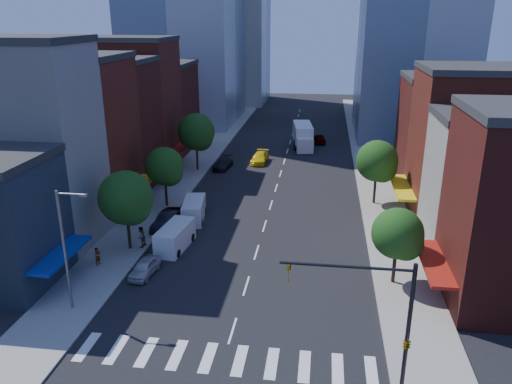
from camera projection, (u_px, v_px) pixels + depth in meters
ground at (233, 331)px, 33.78m from camera, size 220.00×220.00×0.00m
sidewalk_left at (198, 162)px, 72.71m from camera, size 5.00×120.00×0.15m
sidewalk_right at (372, 168)px, 69.50m from camera, size 5.00×120.00×0.15m
crosswalk at (224, 359)px, 30.97m from camera, size 19.00×3.00×0.01m
bldg_left_1 at (25, 147)px, 44.68m from camera, size 12.00×8.00×18.00m
bldg_left_2 at (72, 137)px, 52.95m from camera, size 12.00×9.00×16.00m
bldg_left_3 at (106, 125)px, 61.05m from camera, size 12.00×8.00×15.00m
bldg_left_4 at (131, 105)px, 68.66m from camera, size 12.00×9.00×17.00m
bldg_left_5 at (154, 108)px, 78.20m from camera, size 12.00×10.00×13.00m
bldg_right_1 at (502, 189)px, 43.08m from camera, size 12.00×8.00×12.00m
bldg_right_2 at (476, 147)px, 50.99m from camera, size 12.00×10.00×15.00m
bldg_right_3 at (452, 135)px, 60.66m from camera, size 12.00×10.00×13.00m
traffic_signal at (397, 329)px, 26.91m from camera, size 7.24×2.24×8.00m
streetlight at (66, 244)px, 34.47m from camera, size 2.25×0.25×9.00m
tree_left_near at (127, 200)px, 43.81m from camera, size 4.80×4.80×7.30m
tree_left_mid at (166, 168)px, 54.20m from camera, size 4.20×4.20×6.65m
tree_left_far at (197, 133)px, 67.05m from camera, size 5.00×5.00×7.75m
tree_right_near at (400, 236)px, 38.28m from camera, size 4.00×4.00×6.20m
tree_right_far at (378, 163)px, 54.86m from camera, size 4.60×4.60×7.20m
parked_car_front at (145, 267)px, 40.89m from camera, size 1.90×3.96×1.31m
parked_car_second at (168, 221)px, 49.80m from camera, size 2.41×5.20×1.65m
parked_car_third at (172, 217)px, 51.02m from camera, size 2.59×5.01×1.35m
parked_car_rear at (223, 164)px, 69.47m from camera, size 2.39×4.99×1.40m
cargo_van_near at (174, 238)px, 45.37m from camera, size 2.61×5.34×2.19m
cargo_van_far at (194, 211)px, 51.74m from camera, size 2.66×5.24×2.14m
taxi at (260, 158)px, 72.20m from camera, size 2.34×5.15×1.46m
traffic_car_oncoming at (298, 144)px, 80.22m from camera, size 1.84×4.27×1.37m
traffic_car_far at (320, 139)px, 83.41m from camera, size 2.25×4.55×1.49m
box_truck at (303, 137)px, 80.38m from camera, size 3.80×9.34×3.65m
pedestrian_near at (98, 256)px, 42.16m from camera, size 0.54×0.67×1.58m
pedestrian_far at (141, 237)px, 45.40m from camera, size 0.98×1.12×1.96m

